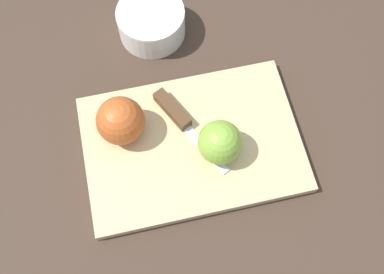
{
  "coord_description": "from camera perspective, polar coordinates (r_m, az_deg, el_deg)",
  "views": [
    {
      "loc": [
        -0.01,
        -0.26,
        0.66
      ],
      "look_at": [
        0.0,
        0.0,
        0.04
      ],
      "focal_mm": 42.0,
      "sensor_mm": 36.0,
      "label": 1
    }
  ],
  "objects": [
    {
      "name": "ground_plane",
      "position": [
        0.71,
        0.0,
        -1.18
      ],
      "size": [
        4.0,
        4.0,
        0.0
      ],
      "primitive_type": "plane",
      "color": "#38281E"
    },
    {
      "name": "cutting_board",
      "position": [
        0.7,
        0.0,
        -0.91
      ],
      "size": [
        0.37,
        0.28,
        0.02
      ],
      "color": "tan",
      "rests_on": "ground_plane"
    },
    {
      "name": "apple_half_left",
      "position": [
        0.68,
        -9.06,
        2.07
      ],
      "size": [
        0.07,
        0.07,
        0.07
      ],
      "rotation": [
        0.0,
        0.0,
        1.7
      ],
      "color": "#AD4C1E",
      "rests_on": "cutting_board"
    },
    {
      "name": "apple_half_right",
      "position": [
        0.66,
        3.54,
        -0.68
      ],
      "size": [
        0.07,
        0.07,
        0.07
      ],
      "rotation": [
        0.0,
        0.0,
        3.34
      ],
      "color": "olive",
      "rests_on": "cutting_board"
    },
    {
      "name": "knife",
      "position": [
        0.7,
        -2.05,
        2.95
      ],
      "size": [
        0.11,
        0.14,
        0.02
      ],
      "rotation": [
        0.0,
        0.0,
        -0.93
      ],
      "color": "silver",
      "rests_on": "cutting_board"
    },
    {
      "name": "bowl",
      "position": [
        0.79,
        -5.21,
        14.47
      ],
      "size": [
        0.12,
        0.12,
        0.06
      ],
      "color": "silver",
      "rests_on": "ground_plane"
    }
  ]
}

